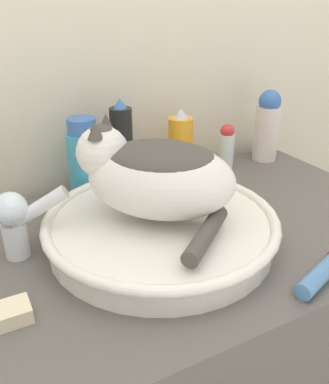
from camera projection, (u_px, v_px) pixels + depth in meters
The scene contains 12 objects.
wall_back at pixel (103, 19), 0.91m from camera, with size 8.00×0.05×2.40m.
vanity_counter at pixel (174, 379), 0.98m from camera, with size 1.00×0.58×0.83m.
sink_basin at pixel (161, 226), 0.76m from camera, with size 0.43×0.43×0.06m.
cat at pixel (155, 173), 0.71m from camera, with size 0.31×0.33×0.17m.
faucet at pixel (17, 219), 0.69m from camera, with size 0.13×0.07×0.13m.
deodorant_stick at pixel (226, 146), 1.07m from camera, with size 0.04×0.04×0.12m.
mouthwash_bottle at pixel (85, 161), 0.90m from camera, with size 0.07×0.07×0.19m.
spray_bottle_trigger at pixel (180, 147), 1.00m from camera, with size 0.06×0.06×0.18m.
hairspray_can_black at pixel (122, 149), 0.93m from camera, with size 0.05×0.05×0.22m.
lotion_bottle_white at pixel (267, 126), 1.11m from camera, with size 0.07×0.07×0.19m.
cream_tube at pixel (323, 272), 0.66m from camera, with size 0.14×0.07×0.03m.
soap_bar at pixel (2, 316), 0.57m from camera, with size 0.08×0.05×0.02m.
Camera 1 is at (-0.34, -0.30, 1.25)m, focal length 38.00 mm.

